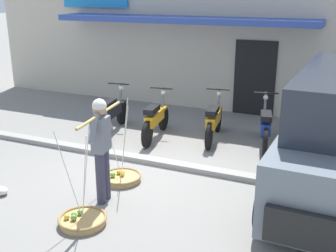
{
  "coord_description": "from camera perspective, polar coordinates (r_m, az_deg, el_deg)",
  "views": [
    {
      "loc": [
        3.36,
        -6.16,
        3.25
      ],
      "look_at": [
        0.37,
        0.6,
        0.85
      ],
      "focal_mm": 44.93,
      "sensor_mm": 36.0,
      "label": 1
    }
  ],
  "objects": [
    {
      "name": "ground_plane",
      "position": [
        7.73,
        -4.36,
        -6.92
      ],
      "size": [
        90.0,
        90.0,
        0.0
      ],
      "primitive_type": "plane",
      "color": "gray"
    },
    {
      "name": "sidewalk_curb",
      "position": [
        8.28,
        -2.08,
        -4.76
      ],
      "size": [
        20.0,
        0.24,
        0.1
      ],
      "primitive_type": "cube",
      "color": "gray",
      "rests_on": "ground"
    },
    {
      "name": "fruit_vendor",
      "position": [
        6.59,
        -9.04,
        -2.4
      ],
      "size": [
        0.25,
        1.5,
        1.7
      ],
      "color": "#38384C",
      "rests_on": "ground"
    },
    {
      "name": "fruit_basket_left_side",
      "position": [
        6.37,
        -11.54,
        -12.32
      ],
      "size": [
        0.71,
        0.71,
        1.45
      ],
      "color": "tan",
      "rests_on": "ground"
    },
    {
      "name": "fruit_basket_right_side",
      "position": [
        7.57,
        -6.35,
        -6.91
      ],
      "size": [
        0.71,
        0.71,
        1.45
      ],
      "color": "tan",
      "rests_on": "ground"
    },
    {
      "name": "motorcycle_nearest_shop",
      "position": [
        10.07,
        -7.59,
        1.7
      ],
      "size": [
        0.54,
        1.81,
        1.09
      ],
      "color": "black",
      "rests_on": "ground"
    },
    {
      "name": "motorcycle_second_in_row",
      "position": [
        9.52,
        -1.73,
        0.91
      ],
      "size": [
        0.54,
        1.81,
        1.09
      ],
      "color": "black",
      "rests_on": "ground"
    },
    {
      "name": "motorcycle_third_in_row",
      "position": [
        9.47,
        6.24,
        0.71
      ],
      "size": [
        0.54,
        1.81,
        1.09
      ],
      "color": "black",
      "rests_on": "ground"
    },
    {
      "name": "motorcycle_end_of_row",
      "position": [
        9.29,
        13.01,
        -0.0
      ],
      "size": [
        0.61,
        1.79,
        1.09
      ],
      "color": "black",
      "rests_on": "ground"
    },
    {
      "name": "storefront_building",
      "position": [
        14.24,
        6.37,
        13.26
      ],
      "size": [
        13.0,
        6.0,
        4.2
      ],
      "color": "beige",
      "rests_on": "ground"
    },
    {
      "name": "plastic_litter_bag",
      "position": [
        7.59,
        -21.83,
        -8.16
      ],
      "size": [
        0.28,
        0.22,
        0.14
      ],
      "primitive_type": "ellipsoid",
      "color": "silver",
      "rests_on": "ground"
    }
  ]
}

